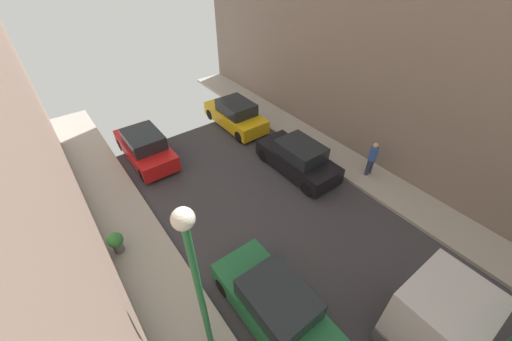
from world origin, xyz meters
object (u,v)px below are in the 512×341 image
(parked_car_left_3, at_px, (275,305))
(parked_car_right_2, at_px, (298,158))
(parked_car_right_3, at_px, (236,115))
(potted_plant_1, at_px, (116,242))
(lamp_post, at_px, (195,270))
(pedestrian, at_px, (372,158))
(parked_car_left_4, at_px, (145,147))

(parked_car_left_3, relative_size, parked_car_right_2, 1.00)
(parked_car_right_2, bearing_deg, parked_car_right_3, 90.00)
(parked_car_right_2, relative_size, parked_car_right_3, 1.00)
(parked_car_left_3, relative_size, potted_plant_1, 4.83)
(parked_car_left_3, bearing_deg, lamp_post, 164.94)
(pedestrian, bearing_deg, parked_car_left_3, -162.44)
(parked_car_left_3, distance_m, lamp_post, 3.55)
(parked_car_left_4, relative_size, potted_plant_1, 4.83)
(parked_car_right_3, height_order, potted_plant_1, parked_car_right_3)
(parked_car_left_3, relative_size, lamp_post, 0.79)
(parked_car_right_3, distance_m, pedestrian, 7.92)
(potted_plant_1, bearing_deg, parked_car_right_2, -2.37)
(parked_car_left_4, height_order, parked_car_right_2, same)
(parked_car_left_4, xyz_separation_m, lamp_post, (-1.90, -9.50, 2.96))
(parked_car_right_2, xyz_separation_m, parked_car_right_3, (0.00, 5.23, 0.00))
(parked_car_right_3, bearing_deg, potted_plant_1, -149.69)
(parked_car_right_3, xyz_separation_m, pedestrian, (2.36, -7.55, 0.35))
(parked_car_right_2, height_order, potted_plant_1, parked_car_right_2)
(parked_car_left_4, relative_size, parked_car_right_3, 1.00)
(parked_car_right_2, xyz_separation_m, lamp_post, (-7.30, -4.27, 2.96))
(potted_plant_1, relative_size, lamp_post, 0.16)
(parked_car_left_4, height_order, potted_plant_1, parked_car_left_4)
(parked_car_right_2, distance_m, pedestrian, 3.33)
(parked_car_left_3, distance_m, pedestrian, 8.15)
(parked_car_left_3, height_order, potted_plant_1, parked_car_left_3)
(parked_car_left_3, height_order, parked_car_left_4, same)
(parked_car_left_4, height_order, lamp_post, lamp_post)
(lamp_post, bearing_deg, potted_plant_1, 102.97)
(parked_car_left_4, bearing_deg, potted_plant_1, -121.21)
(parked_car_right_2, bearing_deg, lamp_post, -149.70)
(pedestrian, xyz_separation_m, lamp_post, (-9.66, -1.94, 2.60))
(parked_car_right_2, relative_size, lamp_post, 0.79)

